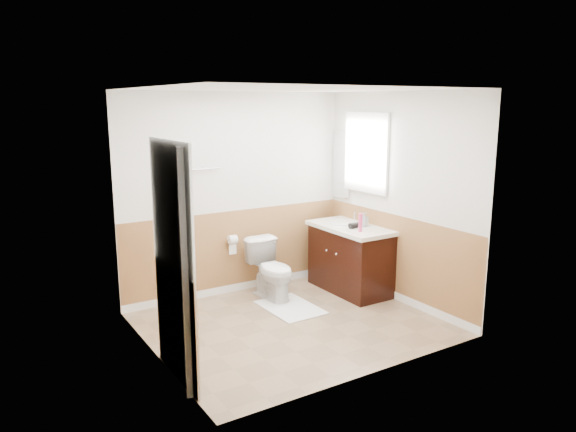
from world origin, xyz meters
TOP-DOWN VIEW (x-y plane):
  - floor at (0.00, 0.00)m, footprint 3.00×3.00m
  - ceiling at (0.00, 0.00)m, footprint 3.00×3.00m
  - wall_back at (0.00, 1.30)m, footprint 3.00×0.00m
  - wall_front at (0.00, -1.30)m, footprint 3.00×0.00m
  - wall_left at (-1.50, 0.00)m, footprint 0.00×3.00m
  - wall_right at (1.50, 0.00)m, footprint 0.00×3.00m
  - wainscot_back at (0.00, 1.29)m, footprint 3.00×0.00m
  - wainscot_front at (0.00, -1.29)m, footprint 3.00×0.00m
  - wainscot_left at (-1.49, 0.00)m, footprint 0.00×2.60m
  - wainscot_right at (1.49, 0.00)m, footprint 0.00×2.60m
  - toilet at (0.23, 0.82)m, footprint 0.41×0.72m
  - bath_mat at (0.23, 0.40)m, footprint 0.56×0.81m
  - vanity_cabinet at (1.21, 0.53)m, footprint 0.55×1.10m
  - vanity_knob_left at (0.91, 0.43)m, footprint 0.03×0.03m
  - vanity_knob_right at (0.91, 0.63)m, footprint 0.03×0.03m
  - countertop at (1.20, 0.53)m, footprint 0.60×1.15m
  - sink_basin at (1.21, 0.68)m, footprint 0.36×0.36m
  - faucet at (1.39, 0.68)m, footprint 0.02×0.02m
  - lotion_bottle at (1.11, 0.23)m, footprint 0.05×0.05m
  - soap_dispenser at (1.33, 0.43)m, footprint 0.10×0.10m
  - hair_dryer_body at (1.16, 0.41)m, footprint 0.14×0.07m
  - hair_dryer_handle at (1.13, 0.40)m, footprint 0.03×0.03m
  - mirror_panel at (1.48, 1.10)m, footprint 0.02×0.35m
  - window_frame at (1.47, 0.59)m, footprint 0.04×0.80m
  - window_glass at (1.49, 0.59)m, footprint 0.01×0.70m
  - door at (-1.40, -0.45)m, footprint 0.29×0.78m
  - door_frame at (-1.48, -0.45)m, footprint 0.02×0.92m
  - door_knob at (-1.34, -0.12)m, footprint 0.06×0.06m
  - towel_bar at (-0.55, 1.25)m, footprint 0.62×0.02m
  - tp_holder_bar at (-0.10, 1.23)m, footprint 0.14×0.02m
  - tp_roll at (-0.10, 1.23)m, footprint 0.10×0.11m
  - tp_sheet at (-0.10, 1.23)m, footprint 0.10×0.01m

SIDE VIEW (x-z plane):
  - floor at x=0.00m, z-range 0.00..0.00m
  - bath_mat at x=0.23m, z-range 0.00..0.02m
  - toilet at x=0.23m, z-range 0.00..0.73m
  - vanity_cabinet at x=1.21m, z-range 0.00..0.80m
  - wainscot_back at x=0.00m, z-range -1.00..2.00m
  - wainscot_front at x=0.00m, z-range -1.00..2.00m
  - wainscot_left at x=-1.49m, z-range -0.80..1.80m
  - wainscot_right at x=1.49m, z-range -0.80..1.80m
  - vanity_knob_left at x=0.91m, z-range 0.53..0.57m
  - vanity_knob_right at x=0.91m, z-range 0.53..0.57m
  - tp_sheet at x=-0.10m, z-range 0.51..0.67m
  - tp_holder_bar at x=-0.10m, z-range 0.69..0.71m
  - tp_roll at x=-0.10m, z-range 0.64..0.76m
  - countertop at x=1.20m, z-range 0.80..0.85m
  - hair_dryer_handle at x=1.13m, z-range 0.82..0.89m
  - sink_basin at x=1.21m, z-range 0.85..0.87m
  - hair_dryer_body at x=1.16m, z-range 0.85..0.92m
  - faucet at x=1.39m, z-range 0.85..0.99m
  - soap_dispenser at x=1.33m, z-range 0.85..1.03m
  - door_knob at x=-1.34m, z-range 0.92..0.98m
  - lotion_bottle at x=1.11m, z-range 0.85..1.07m
  - door at x=-1.40m, z-range 0.00..2.04m
  - door_frame at x=-1.48m, z-range -0.02..2.08m
  - wall_back at x=0.00m, z-range -0.25..2.75m
  - wall_front at x=0.00m, z-range -0.25..2.75m
  - wall_left at x=-1.50m, z-range -0.25..2.75m
  - wall_right at x=1.50m, z-range -0.25..2.75m
  - mirror_panel at x=1.48m, z-range 1.10..2.00m
  - towel_bar at x=-0.55m, z-range 1.59..1.61m
  - window_frame at x=1.47m, z-range 1.25..2.25m
  - window_glass at x=1.49m, z-range 1.30..2.20m
  - ceiling at x=0.00m, z-range 2.50..2.50m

